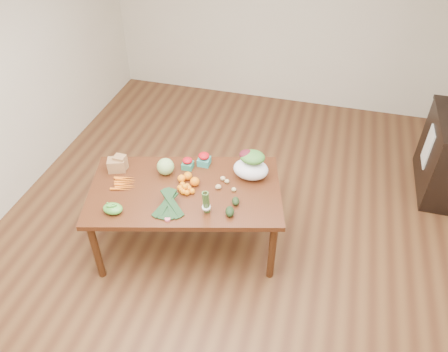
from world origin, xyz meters
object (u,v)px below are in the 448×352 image
(cabbage, at_px, (166,167))
(asparagus_bundle, at_px, (206,202))
(salad_bag, at_px, (251,166))
(dining_table, at_px, (187,217))
(kale_bunch, at_px, (168,205))
(mandarin_cluster, at_px, (185,188))
(paper_bag, at_px, (117,164))

(cabbage, distance_m, asparagus_bundle, 0.68)
(cabbage, relative_size, salad_bag, 0.49)
(dining_table, height_order, cabbage, cabbage)
(dining_table, relative_size, kale_bunch, 4.46)
(cabbage, height_order, asparagus_bundle, asparagus_bundle)
(dining_table, xyz_separation_m, mandarin_cluster, (0.01, -0.03, 0.42))
(cabbage, relative_size, kale_bunch, 0.42)
(paper_bag, distance_m, cabbage, 0.49)
(mandarin_cluster, relative_size, asparagus_bundle, 0.72)
(cabbage, distance_m, kale_bunch, 0.54)
(kale_bunch, xyz_separation_m, asparagus_bundle, (0.32, 0.08, 0.05))
(cabbage, xyz_separation_m, kale_bunch, (0.22, -0.50, -0.00))
(kale_bunch, relative_size, asparagus_bundle, 1.60)
(dining_table, height_order, salad_bag, salad_bag)
(dining_table, xyz_separation_m, salad_bag, (0.56, 0.33, 0.51))
(paper_bag, height_order, mandarin_cluster, paper_bag)
(kale_bunch, bearing_deg, paper_bag, 133.88)
(mandarin_cluster, xyz_separation_m, asparagus_bundle, (0.27, -0.22, 0.08))
(mandarin_cluster, xyz_separation_m, salad_bag, (0.54, 0.37, 0.09))
(salad_bag, bearing_deg, cabbage, -168.57)
(cabbage, bearing_deg, mandarin_cluster, -37.36)
(cabbage, bearing_deg, salad_bag, 11.43)
(paper_bag, relative_size, mandarin_cluster, 1.23)
(dining_table, height_order, kale_bunch, kale_bunch)
(paper_bag, xyz_separation_m, kale_bunch, (0.70, -0.42, 0.00))
(asparagus_bundle, xyz_separation_m, salad_bag, (0.27, 0.58, 0.01))
(dining_table, distance_m, cabbage, 0.55)
(paper_bag, relative_size, asparagus_bundle, 0.89)
(paper_bag, bearing_deg, dining_table, -7.31)
(dining_table, distance_m, mandarin_cluster, 0.42)
(dining_table, distance_m, salad_bag, 0.82)
(paper_bag, height_order, salad_bag, salad_bag)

